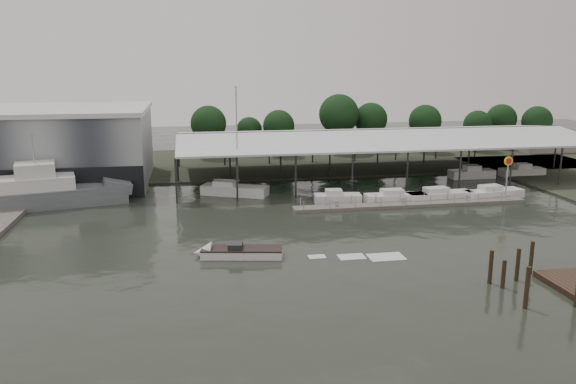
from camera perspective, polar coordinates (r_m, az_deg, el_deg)
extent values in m
plane|color=#252B22|center=(53.72, 1.47, -4.78)|extent=(200.00, 200.00, 0.00)
cube|color=#32382A|center=(94.10, -3.64, 3.03)|extent=(140.00, 30.00, 0.30)
cube|color=#94999D|center=(82.82, -22.37, 4.13)|extent=(24.00, 20.00, 10.00)
cube|color=black|center=(73.68, -23.76, 0.63)|extent=(24.00, 0.30, 4.00)
cube|color=white|center=(82.27, -22.68, 7.71)|extent=(24.50, 20.50, 0.60)
cube|color=#292B2E|center=(83.28, 9.19, 6.21)|extent=(58.00, 0.40, 0.30)
cylinder|color=#292B2E|center=(68.01, -11.30, 1.18)|extent=(0.24, 0.24, 5.50)
cylinder|color=#292B2E|center=(90.65, -11.06, 4.13)|extent=(0.24, 0.24, 5.50)
cylinder|color=#292B2E|center=(106.68, 21.97, 4.74)|extent=(0.24, 0.24, 5.50)
cube|color=slate|center=(68.99, -26.36, -1.91)|extent=(3.00, 18.00, 0.50)
cube|color=slate|center=(67.19, 12.38, -1.25)|extent=(28.00, 2.00, 0.40)
cylinder|color=#999C9F|center=(62.45, 1.61, -1.46)|extent=(0.10, 0.10, 1.20)
cylinder|color=#999C9F|center=(73.69, 21.53, -0.13)|extent=(0.10, 0.10, 1.20)
cube|color=#999C9F|center=(66.70, 11.60, -0.87)|extent=(0.30, 0.30, 0.70)
cylinder|color=#999C9F|center=(72.08, 21.33, 0.99)|extent=(0.16, 0.16, 5.00)
cylinder|color=yellow|center=(71.64, 21.49, 2.95)|extent=(1.10, 0.12, 1.10)
cylinder|color=red|center=(71.58, 21.52, 2.94)|extent=(0.70, 0.05, 0.70)
cube|color=gray|center=(116.24, 24.30, 4.77)|extent=(10.00, 8.00, 4.00)
cube|color=slate|center=(71.43, -23.20, -0.59)|extent=(18.39, 8.94, 2.40)
cube|color=slate|center=(71.54, -17.04, 0.74)|extent=(4.38, 5.54, 1.84)
cube|color=silver|center=(71.08, -24.18, 0.73)|extent=(9.06, 6.00, 1.80)
cube|color=silver|center=(70.77, -24.30, 2.08)|extent=(4.95, 4.49, 1.61)
cylinder|color=#999C9F|center=(70.40, -24.49, 4.00)|extent=(0.18, 0.18, 3.50)
cube|color=silver|center=(71.42, -5.42, 0.09)|extent=(8.72, 5.77, 1.40)
cube|color=silver|center=(71.67, -6.45, 0.85)|extent=(3.18, 2.73, 0.80)
cylinder|color=#999C9F|center=(70.07, -5.22, 5.52)|extent=(0.16, 0.16, 12.63)
cylinder|color=#999C9F|center=(71.48, -6.27, 1.23)|extent=(3.25, 1.53, 0.12)
cube|color=silver|center=(48.98, -4.69, -6.18)|extent=(7.22, 3.24, 0.90)
cone|color=silver|center=(49.40, -8.66, -6.12)|extent=(1.94, 2.26, 2.00)
cube|color=black|center=(48.85, -4.70, -5.74)|extent=(7.23, 3.30, 0.12)
cube|color=#292B2E|center=(48.82, -5.36, -5.45)|extent=(1.43, 1.60, 0.50)
cube|color=silver|center=(48.95, 2.95, -6.58)|extent=(2.30, 1.50, 0.04)
cube|color=silver|center=(49.17, 6.47, -6.55)|extent=(3.10, 2.00, 0.04)
cube|color=silver|center=(49.57, 9.94, -6.51)|extent=(3.90, 2.50, 0.04)
cube|color=silver|center=(67.40, 5.06, -0.68)|extent=(5.81, 2.90, 1.10)
cube|color=silver|center=(67.09, 4.66, -0.04)|extent=(2.14, 1.85, 0.70)
cube|color=silver|center=(68.51, 10.89, -0.64)|extent=(7.49, 2.46, 1.10)
cube|color=silver|center=(68.15, 10.53, -0.01)|extent=(2.65, 1.70, 0.70)
cube|color=silver|center=(70.72, 15.15, -0.44)|extent=(8.42, 2.83, 1.10)
cube|color=silver|center=(70.34, 14.82, 0.18)|extent=(3.01, 1.82, 0.70)
cube|color=silver|center=(73.98, 20.15, -0.21)|extent=(7.77, 3.23, 1.10)
cube|color=silver|center=(73.56, 19.87, 0.39)|extent=(2.84, 1.96, 0.70)
cylinder|color=#322819|center=(46.92, 22.27, -7.19)|extent=(0.32, 0.32, 3.20)
cylinder|color=#322819|center=(45.17, 21.02, -8.14)|extent=(0.32, 0.32, 2.78)
cylinder|color=#322819|center=(45.65, 19.87, -7.52)|extent=(0.32, 0.32, 3.23)
cylinder|color=#322819|center=(48.94, 23.46, -6.44)|extent=(0.32, 0.32, 3.26)
cylinder|color=#322819|center=(42.07, 23.07, -9.31)|extent=(0.32, 0.32, 3.60)
cylinder|color=black|center=(98.73, -8.01, 4.63)|extent=(0.50, 0.50, 4.39)
sphere|color=#183B19|center=(98.23, -8.08, 6.91)|extent=(6.15, 6.15, 6.15)
cylinder|color=black|center=(101.71, -3.94, 4.66)|extent=(0.50, 0.50, 3.29)
sphere|color=#183B19|center=(101.33, -3.97, 6.32)|extent=(4.61, 4.61, 4.61)
cylinder|color=black|center=(99.45, -0.94, 4.70)|extent=(0.50, 0.50, 3.97)
sphere|color=#183B19|center=(98.99, -0.95, 6.75)|extent=(5.56, 5.56, 5.56)
cylinder|color=black|center=(103.49, 5.14, 5.31)|extent=(0.50, 0.50, 5.18)
sphere|color=#183B19|center=(102.97, 5.19, 7.88)|extent=(7.25, 7.25, 7.25)
cylinder|color=black|center=(106.42, 8.34, 5.22)|extent=(0.50, 0.50, 4.37)
sphere|color=#183B19|center=(105.97, 8.41, 7.33)|extent=(6.12, 6.12, 6.12)
cylinder|color=black|center=(106.96, 13.64, 5.00)|extent=(0.50, 0.50, 4.24)
sphere|color=#183B19|center=(106.51, 13.75, 7.03)|extent=(5.94, 5.94, 5.94)
cylinder|color=black|center=(110.88, 18.57, 4.82)|extent=(0.50, 0.50, 3.70)
sphere|color=#183B19|center=(110.49, 18.70, 6.52)|extent=(5.18, 5.18, 5.18)
cylinder|color=black|center=(116.53, 20.70, 5.13)|extent=(0.50, 0.50, 4.11)
sphere|color=#183B19|center=(116.13, 20.85, 6.93)|extent=(5.76, 5.76, 5.76)
cylinder|color=black|center=(117.19, 23.81, 4.87)|extent=(0.50, 0.50, 3.99)
sphere|color=#183B19|center=(116.80, 23.97, 6.61)|extent=(5.59, 5.59, 5.59)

